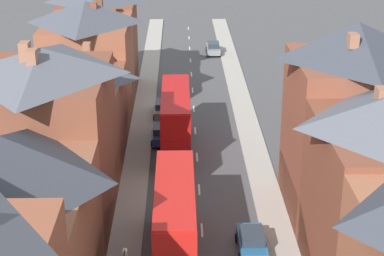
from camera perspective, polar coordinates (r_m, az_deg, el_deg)
pavement_left at (r=56.97m, az=-4.74°, el=-1.74°), size 2.20×104.00×0.14m
pavement_right at (r=57.23m, az=5.51°, el=-1.65°), size 2.20×104.00×0.14m
centre_line_dashes at (r=55.07m, az=0.45°, el=-2.60°), size 0.14×97.80×0.01m
terrace_row_left at (r=40.66m, az=-13.47°, el=-3.42°), size 8.00×69.92×13.86m
double_decker_bus_lead at (r=39.90m, az=-1.53°, el=-8.30°), size 2.74×10.80×5.30m
double_decker_bus_mid_street at (r=55.52m, az=-1.46°, el=0.75°), size 2.74×10.80×5.30m
car_near_silver at (r=57.94m, az=-2.71°, el=-0.47°), size 1.90×4.14×1.61m
car_parked_left_a at (r=86.12m, az=1.91°, el=7.12°), size 1.90×4.34×1.62m
car_parked_right_a at (r=71.51m, az=-1.40°, el=4.02°), size 1.90×3.90×1.70m
car_mid_black at (r=63.84m, az=-2.58°, el=1.72°), size 1.90×4.14×1.65m
car_parked_left_b at (r=41.87m, az=5.34°, el=-10.00°), size 1.90×3.86×1.63m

